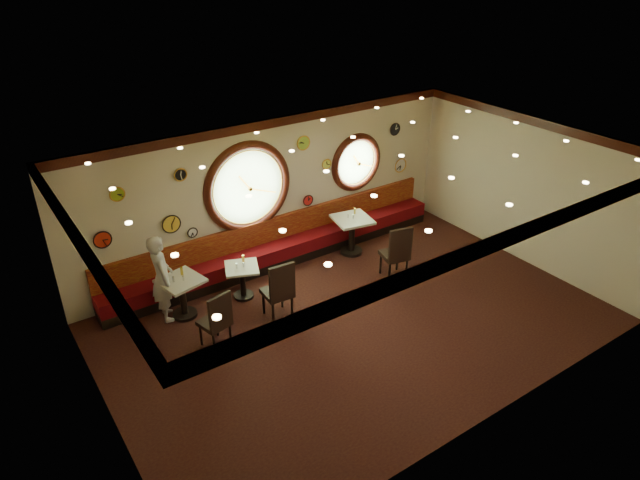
{
  "coord_description": "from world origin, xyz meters",
  "views": [
    {
      "loc": [
        -5.46,
        -6.77,
        6.43
      ],
      "look_at": [
        -0.3,
        0.8,
        1.5
      ],
      "focal_mm": 32.0,
      "sensor_mm": 36.0,
      "label": 1
    }
  ],
  "objects_px": {
    "condiment_a_salt": "(173,279)",
    "condiment_c_bottle": "(355,211)",
    "table_c": "(352,231)",
    "condiment_b_salt": "(237,266)",
    "condiment_c_pepper": "(353,216)",
    "table_b": "(242,278)",
    "waiter": "(162,278)",
    "condiment_b_bottle": "(243,259)",
    "chair_c": "(397,250)",
    "chair_b": "(280,287)",
    "table_a": "(182,293)",
    "chair_a": "(217,317)",
    "condiment_a_pepper": "(183,278)",
    "condiment_b_pepper": "(244,265)",
    "condiment_c_salt": "(348,216)",
    "condiment_a_bottle": "(182,271)"
  },
  "relations": [
    {
      "from": "table_b",
      "to": "condiment_c_bottle",
      "type": "height_order",
      "value": "condiment_c_bottle"
    },
    {
      "from": "condiment_c_salt",
      "to": "condiment_b_pepper",
      "type": "height_order",
      "value": "condiment_c_salt"
    },
    {
      "from": "condiment_c_salt",
      "to": "condiment_b_pepper",
      "type": "relative_size",
      "value": 0.92
    },
    {
      "from": "condiment_a_bottle",
      "to": "waiter",
      "type": "xyz_separation_m",
      "value": [
        -0.38,
        0.01,
        -0.03
      ]
    },
    {
      "from": "condiment_a_salt",
      "to": "condiment_c_bottle",
      "type": "bearing_deg",
      "value": 4.07
    },
    {
      "from": "condiment_a_salt",
      "to": "condiment_b_salt",
      "type": "relative_size",
      "value": 0.93
    },
    {
      "from": "condiment_b_salt",
      "to": "condiment_c_pepper",
      "type": "xyz_separation_m",
      "value": [
        2.99,
        0.21,
        0.16
      ]
    },
    {
      "from": "table_b",
      "to": "condiment_b_salt",
      "type": "xyz_separation_m",
      "value": [
        -0.11,
        -0.0,
        0.32
      ]
    },
    {
      "from": "condiment_a_bottle",
      "to": "condiment_c_bottle",
      "type": "xyz_separation_m",
      "value": [
        4.19,
        0.16,
        0.05
      ]
    },
    {
      "from": "chair_a",
      "to": "condiment_a_salt",
      "type": "distance_m",
      "value": 1.28
    },
    {
      "from": "condiment_c_salt",
      "to": "table_c",
      "type": "bearing_deg",
      "value": -45.88
    },
    {
      "from": "condiment_b_bottle",
      "to": "table_b",
      "type": "bearing_deg",
      "value": -132.49
    },
    {
      "from": "table_b",
      "to": "condiment_b_bottle",
      "type": "xyz_separation_m",
      "value": [
        0.1,
        0.11,
        0.35
      ]
    },
    {
      "from": "table_c",
      "to": "condiment_c_bottle",
      "type": "xyz_separation_m",
      "value": [
        0.18,
        0.15,
        0.39
      ]
    },
    {
      "from": "condiment_a_pepper",
      "to": "condiment_b_bottle",
      "type": "xyz_separation_m",
      "value": [
        1.28,
        0.1,
        -0.07
      ]
    },
    {
      "from": "condiment_a_bottle",
      "to": "condiment_b_bottle",
      "type": "relative_size",
      "value": 0.95
    },
    {
      "from": "condiment_c_pepper",
      "to": "condiment_b_bottle",
      "type": "bearing_deg",
      "value": -177.96
    },
    {
      "from": "table_a",
      "to": "condiment_c_salt",
      "type": "xyz_separation_m",
      "value": [
        4.03,
        0.23,
        0.41
      ]
    },
    {
      "from": "table_a",
      "to": "condiment_c_bottle",
      "type": "height_order",
      "value": "condiment_c_bottle"
    },
    {
      "from": "chair_a",
      "to": "chair_b",
      "type": "height_order",
      "value": "chair_b"
    },
    {
      "from": "waiter",
      "to": "condiment_a_bottle",
      "type": "bearing_deg",
      "value": -83.24
    },
    {
      "from": "condiment_b_salt",
      "to": "condiment_a_bottle",
      "type": "relative_size",
      "value": 0.69
    },
    {
      "from": "table_c",
      "to": "condiment_a_salt",
      "type": "bearing_deg",
      "value": -177.77
    },
    {
      "from": "condiment_c_pepper",
      "to": "chair_c",
      "type": "bearing_deg",
      "value": -86.48
    },
    {
      "from": "table_a",
      "to": "table_c",
      "type": "xyz_separation_m",
      "value": [
        4.1,
        0.16,
        0.04
      ]
    },
    {
      "from": "table_b",
      "to": "condiment_a_salt",
      "type": "height_order",
      "value": "condiment_a_salt"
    },
    {
      "from": "chair_c",
      "to": "waiter",
      "type": "xyz_separation_m",
      "value": [
        -4.48,
        1.41,
        0.16
      ]
    },
    {
      "from": "condiment_a_salt",
      "to": "condiment_b_bottle",
      "type": "relative_size",
      "value": 0.61
    },
    {
      "from": "waiter",
      "to": "condiment_c_bottle",
      "type": "bearing_deg",
      "value": -79.53
    },
    {
      "from": "condiment_c_salt",
      "to": "chair_b",
      "type": "bearing_deg",
      "value": -152.56
    },
    {
      "from": "condiment_b_bottle",
      "to": "condiment_a_pepper",
      "type": "bearing_deg",
      "value": -175.36
    },
    {
      "from": "chair_b",
      "to": "table_a",
      "type": "bearing_deg",
      "value": 146.19
    },
    {
      "from": "table_b",
      "to": "chair_a",
      "type": "height_order",
      "value": "chair_a"
    },
    {
      "from": "condiment_a_salt",
      "to": "waiter",
      "type": "height_order",
      "value": "waiter"
    },
    {
      "from": "chair_c",
      "to": "condiment_a_bottle",
      "type": "xyz_separation_m",
      "value": [
        -4.1,
        1.4,
        0.19
      ]
    },
    {
      "from": "condiment_c_pepper",
      "to": "condiment_b_bottle",
      "type": "relative_size",
      "value": 0.54
    },
    {
      "from": "chair_a",
      "to": "table_b",
      "type": "bearing_deg",
      "value": 33.51
    },
    {
      "from": "condiment_a_bottle",
      "to": "condiment_c_bottle",
      "type": "bearing_deg",
      "value": 2.25
    },
    {
      "from": "chair_a",
      "to": "condiment_a_pepper",
      "type": "distance_m",
      "value": 1.2
    },
    {
      "from": "waiter",
      "to": "chair_b",
      "type": "bearing_deg",
      "value": -117.17
    },
    {
      "from": "chair_a",
      "to": "condiment_c_salt",
      "type": "relative_size",
      "value": 7.54
    },
    {
      "from": "chair_b",
      "to": "condiment_b_bottle",
      "type": "relative_size",
      "value": 4.36
    },
    {
      "from": "table_a",
      "to": "condiment_c_salt",
      "type": "relative_size",
      "value": 9.59
    },
    {
      "from": "condiment_a_salt",
      "to": "condiment_b_pepper",
      "type": "height_order",
      "value": "condiment_a_salt"
    },
    {
      "from": "condiment_b_bottle",
      "to": "condiment_c_bottle",
      "type": "bearing_deg",
      "value": 5.09
    },
    {
      "from": "table_c",
      "to": "condiment_c_pepper",
      "type": "height_order",
      "value": "condiment_c_pepper"
    },
    {
      "from": "table_a",
      "to": "condiment_c_bottle",
      "type": "bearing_deg",
      "value": 4.13
    },
    {
      "from": "chair_a",
      "to": "condiment_b_bottle",
      "type": "xyz_separation_m",
      "value": [
        1.18,
        1.28,
        0.15
      ]
    },
    {
      "from": "condiment_b_pepper",
      "to": "condiment_b_bottle",
      "type": "distance_m",
      "value": 0.16
    },
    {
      "from": "chair_a",
      "to": "chair_c",
      "type": "height_order",
      "value": "chair_c"
    }
  ]
}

